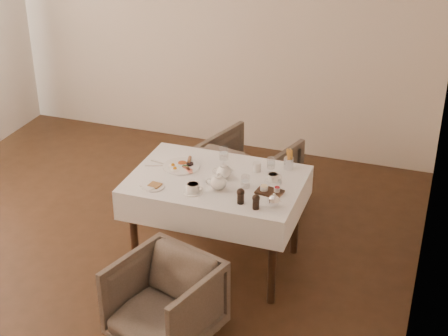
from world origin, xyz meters
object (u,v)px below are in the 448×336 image
object	(u,v)px
breakfast_plate	(182,166)
teapot_centre	(224,170)
table	(217,192)
armchair_near	(165,302)
armchair_far	(249,174)

from	to	relation	value
breakfast_plate	teapot_centre	distance (m)	0.37
table	teapot_centre	distance (m)	0.19
table	breakfast_plate	size ratio (longest dim) A/B	4.46
armchair_near	teapot_centre	distance (m)	1.09
armchair_far	teapot_centre	distance (m)	1.02
table	teapot_centre	size ratio (longest dim) A/B	8.20
armchair_near	breakfast_plate	size ratio (longest dim) A/B	2.23
breakfast_plate	teapot_centre	world-z (taller)	teapot_centre
armchair_far	breakfast_plate	xyz separation A→B (m)	(-0.29, -0.83, 0.44)
table	armchair_near	bearing A→B (deg)	-92.03
armchair_near	armchair_far	size ratio (longest dim) A/B	0.89
teapot_centre	table	bearing A→B (deg)	-171.60
table	armchair_far	size ratio (longest dim) A/B	1.77
armchair_far	teapot_centre	size ratio (longest dim) A/B	4.63
table	breakfast_plate	world-z (taller)	breakfast_plate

